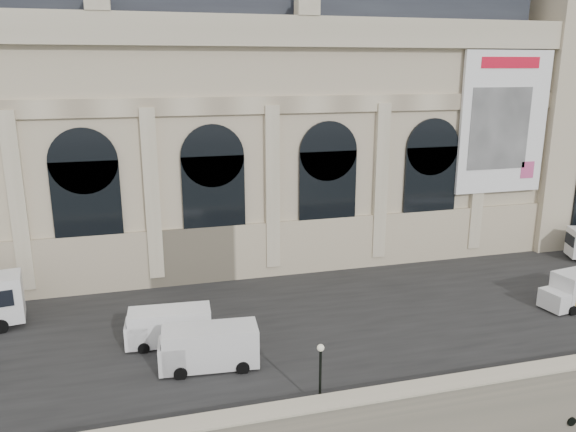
% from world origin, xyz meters
% --- Properties ---
extents(quay, '(160.00, 70.00, 6.00)m').
position_xyz_m(quay, '(0.00, 35.00, 3.00)').
color(quay, gray).
rests_on(quay, ground).
extents(street, '(160.00, 24.00, 0.06)m').
position_xyz_m(street, '(0.00, 14.00, 6.03)').
color(street, '#2D2D2D').
rests_on(street, quay).
extents(parapet, '(160.00, 1.40, 1.21)m').
position_xyz_m(parapet, '(0.00, 0.60, 6.62)').
color(parapet, gray).
rests_on(parapet, quay).
extents(museum, '(69.00, 18.70, 29.10)m').
position_xyz_m(museum, '(-5.98, 30.86, 19.72)').
color(museum, '#B5AA8B').
rests_on(museum, quay).
extents(clock_pavilion, '(13.00, 14.72, 36.70)m').
position_xyz_m(clock_pavilion, '(34.00, 27.93, 23.42)').
color(clock_pavilion, '#B5AA8B').
rests_on(clock_pavilion, quay).
extents(van_b, '(6.20, 2.90, 2.69)m').
position_xyz_m(van_b, '(-6.76, 7.71, 7.37)').
color(van_b, silver).
rests_on(van_b, quay).
extents(van_c, '(5.73, 2.64, 2.49)m').
position_xyz_m(van_c, '(-8.94, 11.46, 7.27)').
color(van_c, white).
rests_on(van_c, quay).
extents(lamp_right, '(0.39, 0.39, 3.85)m').
position_xyz_m(lamp_right, '(-1.24, 1.81, 7.92)').
color(lamp_right, black).
rests_on(lamp_right, quay).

